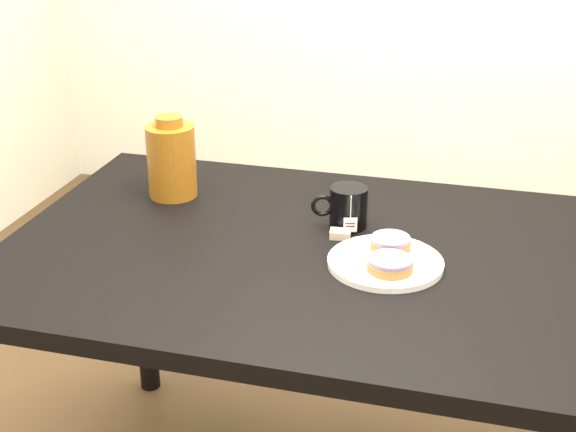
% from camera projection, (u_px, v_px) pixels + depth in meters
% --- Properties ---
extents(table, '(1.40, 0.90, 0.75)m').
position_uv_depth(table, '(327.00, 284.00, 1.75)').
color(table, black).
rests_on(table, ground_plane).
extents(plate, '(0.24, 0.24, 0.02)m').
position_uv_depth(plate, '(385.00, 262.00, 1.65)').
color(plate, white).
rests_on(plate, table).
extents(bagel_back, '(0.11, 0.11, 0.03)m').
position_uv_depth(bagel_back, '(391.00, 243.00, 1.69)').
color(bagel_back, brown).
rests_on(bagel_back, plate).
extents(bagel_front, '(0.12, 0.12, 0.03)m').
position_uv_depth(bagel_front, '(390.00, 264.00, 1.60)').
color(bagel_front, brown).
rests_on(bagel_front, plate).
extents(mug, '(0.14, 0.11, 0.10)m').
position_uv_depth(mug, '(347.00, 207.00, 1.81)').
color(mug, black).
rests_on(mug, table).
extents(teabag_pouch, '(0.05, 0.04, 0.02)m').
position_uv_depth(teabag_pouch, '(340.00, 234.00, 1.77)').
color(teabag_pouch, '#C6B793').
rests_on(teabag_pouch, table).
extents(bagel_package, '(0.15, 0.15, 0.20)m').
position_uv_depth(bagel_package, '(172.00, 160.00, 1.96)').
color(bagel_package, '#5E320C').
rests_on(bagel_package, table).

